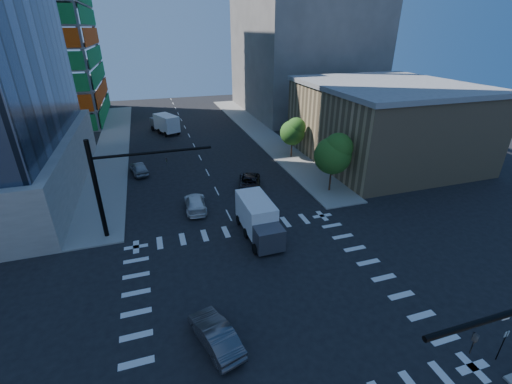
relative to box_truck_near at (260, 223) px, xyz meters
name	(u,v)px	position (x,y,z in m)	size (l,w,h in m)	color
ground	(268,294)	(-1.75, -7.31, -1.46)	(160.00, 160.00, 0.00)	black
road_markings	(268,294)	(-1.75, -7.31, -1.46)	(20.00, 20.00, 0.01)	silver
sidewalk_ne	(260,132)	(10.75, 32.69, -1.39)	(5.00, 60.00, 0.15)	gray
sidewalk_nw	(113,145)	(-14.25, 32.69, -1.39)	(5.00, 60.00, 0.15)	gray
commercial_building	(384,122)	(23.25, 14.69, 3.85)	(20.50, 22.50, 10.60)	tan
bg_building_ne	(302,45)	(25.25, 47.69, 12.54)	(24.00, 30.00, 28.00)	#625D58
signal_mast_nw	(114,179)	(-11.75, 4.19, 4.03)	(10.20, 0.40, 9.00)	black
tree_south	(334,153)	(10.88, 6.59, 3.23)	(4.16, 4.16, 6.82)	#382316
tree_north	(294,131)	(11.18, 18.59, 2.53)	(3.54, 3.52, 5.78)	#382316
no_parking_sign	(503,342)	(8.95, -16.31, -0.08)	(0.30, 0.06, 2.20)	black
car_nb_far	(250,183)	(2.09, 10.05, -0.71)	(2.49, 5.39, 1.50)	black
car_sb_near	(195,203)	(-4.75, 6.99, -0.72)	(2.06, 5.07, 1.47)	white
car_sb_mid	(139,168)	(-10.25, 18.94, -0.67)	(1.87, 4.64, 1.58)	gray
car_sb_cross	(215,335)	(-6.16, -10.39, -0.69)	(1.63, 4.68, 1.54)	#4A494E
box_truck_near	(260,223)	(0.00, 0.00, 0.00)	(2.79, 6.33, 3.30)	black
box_truck_far	(164,124)	(-5.65, 37.95, 0.02)	(4.96, 6.94, 3.35)	black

